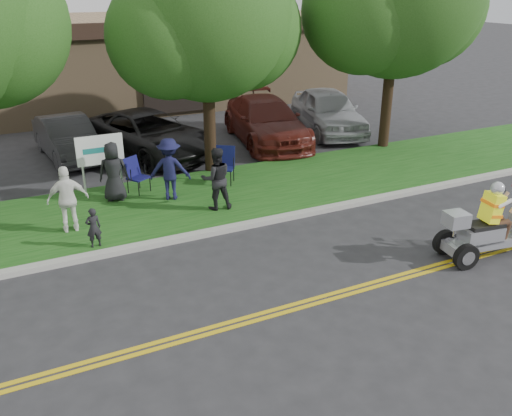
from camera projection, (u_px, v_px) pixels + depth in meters
name	position (u px, v px, depth m)	size (l,w,h in m)	color
ground	(322.00, 283.00, 10.74)	(120.00, 120.00, 0.00)	#28282B
centerline_near	(338.00, 297.00, 10.25)	(60.00, 0.10, 0.01)	gold
centerline_far	(333.00, 293.00, 10.39)	(60.00, 0.10, 0.01)	gold
curb	(255.00, 223.00, 13.24)	(60.00, 0.25, 0.12)	#A8A89E
grass_verge	(221.00, 195.00, 15.02)	(60.00, 4.00, 0.10)	#164813
commercial_building	(150.00, 58.00, 26.48)	(18.00, 8.20, 4.00)	#9E7F5B
tree_mid	(208.00, 23.00, 15.23)	(5.88, 4.80, 7.05)	#332114
business_sign	(100.00, 153.00, 14.54)	(1.25, 0.06, 1.75)	silver
trike_scooter	(491.00, 231.00, 11.60)	(2.62, 0.99, 1.71)	black
lawn_chair_a	(225.00, 162.00, 15.61)	(0.78, 0.79, 1.05)	black
lawn_chair_b	(135.00, 173.00, 14.91)	(0.71, 0.72, 0.98)	black
spectator_adult_mid	(216.00, 179.00, 13.70)	(0.79, 0.61, 1.62)	black
spectator_adult_right	(68.00, 199.00, 12.45)	(0.93, 0.39, 1.59)	white
spectator_chair_a	(170.00, 169.00, 14.31)	(1.08, 0.62, 1.67)	#16163D
spectator_chair_b	(113.00, 172.00, 14.23)	(0.77, 0.50, 1.59)	black
child_left	(94.00, 228.00, 11.82)	(0.33, 0.22, 0.92)	black
parked_car_left	(68.00, 138.00, 18.03)	(1.46, 4.18, 1.38)	#2A2A2D
parked_car_mid	(148.00, 134.00, 18.29)	(2.47, 5.35, 1.49)	black
parked_car_right	(266.00, 121.00, 19.79)	(2.22, 5.47, 1.59)	#571B14
parked_car_far_right	(328.00, 111.00, 21.12)	(1.98, 4.93, 1.68)	#A1A3A8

